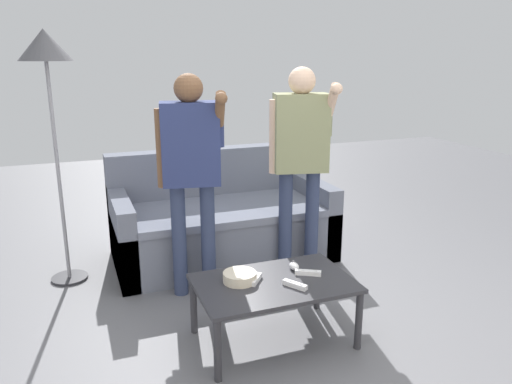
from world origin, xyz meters
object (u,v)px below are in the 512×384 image
player_left (191,161)px  game_remote_wand_spare (256,279)px  coffee_table (274,288)px  game_remote_nunchuk (294,266)px  player_right (301,149)px  snack_bowl (240,277)px  floor_lamp (46,62)px  game_remote_wand_near (308,273)px  game_remote_wand_far (295,285)px  couch (221,222)px

player_left → game_remote_wand_spare: player_left is taller
coffee_table → game_remote_nunchuk: bearing=31.5°
player_left → player_right: (0.87, 0.04, 0.02)m
player_left → player_right: player_right is taller
snack_bowl → floor_lamp: 2.06m
game_remote_nunchuk → player_right: 1.02m
game_remote_wand_near → game_remote_wand_spare: bearing=175.4°
snack_bowl → player_left: bearing=97.9°
floor_lamp → game_remote_wand_far: bearing=-49.9°
couch → player_left: (-0.39, -0.63, 0.70)m
floor_lamp → player_left: floor_lamp is taller
player_left → game_remote_wand_near: bearing=-56.3°
coffee_table → floor_lamp: bearing=130.4°
coffee_table → game_remote_wand_near: game_remote_wand_near is taller
coffee_table → game_remote_nunchuk: game_remote_nunchuk is taller
snack_bowl → coffee_table: bearing=-20.5°
player_left → coffee_table: bearing=-69.8°
game_remote_wand_far → player_right: bearing=63.2°
game_remote_nunchuk → player_left: (-0.48, 0.69, 0.59)m
game_remote_wand_spare → game_remote_nunchuk: bearing=14.7°
game_remote_wand_near → snack_bowl: bearing=171.7°
player_right → game_remote_wand_near: size_ratio=10.35×
snack_bowl → game_remote_wand_spare: size_ratio=1.48×
coffee_table → snack_bowl: 0.22m
game_remote_wand_near → coffee_table: bearing=-177.5°
couch → player_right: player_right is taller
player_right → game_remote_wand_spare: player_right is taller
game_remote_nunchuk → game_remote_wand_near: game_remote_nunchuk is taller
floor_lamp → game_remote_wand_near: (1.42, -1.38, -1.26)m
player_right → game_remote_wand_far: bearing=-116.8°
game_remote_wand_spare → player_left: bearing=104.0°
floor_lamp → couch: bearing=2.1°
game_remote_wand_far → game_remote_wand_spare: 0.24m
snack_bowl → game_remote_nunchuk: 0.38m
snack_bowl → player_left: size_ratio=0.13×
game_remote_wand_far → game_remote_wand_spare: (-0.19, 0.15, 0.00)m
player_left → player_right: 0.87m
couch → game_remote_nunchuk: bearing=-86.1°
player_left → game_remote_wand_far: bearing=-67.5°
player_left → game_remote_wand_near: (0.53, -0.80, -0.60)m
player_right → game_remote_wand_far: (-0.48, -0.96, -0.62)m
snack_bowl → player_left: player_left is taller
player_left → player_right: size_ratio=0.98×
game_remote_wand_near → game_remote_nunchuk: bearing=114.8°
couch → game_remote_nunchuk: 1.33m
game_remote_wand_spare → coffee_table: bearing=-19.8°
couch → game_remote_wand_near: 1.44m
coffee_table → game_remote_nunchuk: 0.23m
couch → player_right: bearing=-51.5°
snack_bowl → game_remote_nunchuk: snack_bowl is taller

